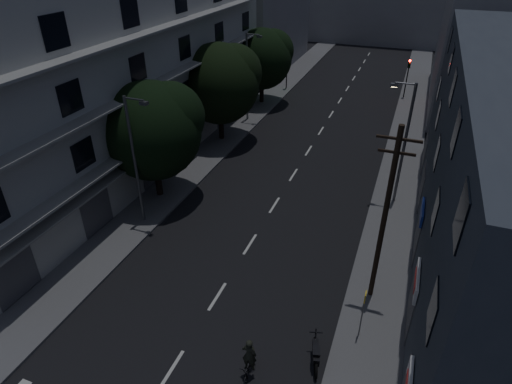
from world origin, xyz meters
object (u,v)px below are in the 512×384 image
Objects in this scene: bus_stop_sign at (364,306)px; motorcycle at (316,354)px; cyclist at (249,363)px; utility_pole at (385,215)px.

bus_stop_sign is 2.87m from motorcycle.
motorcycle is at bearing 26.85° from cyclist.
utility_pole reaches higher than cyclist.
cyclist is at bearing -122.55° from utility_pole.
motorcycle is at bearing -126.91° from bus_stop_sign.
bus_stop_sign is 1.23× the size of cyclist.
motorcycle is 2.82m from cyclist.
bus_stop_sign is 5.37m from cyclist.
cyclist is (-4.01, -6.29, -4.17)m from utility_pole.
utility_pole is 6.67m from motorcycle.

